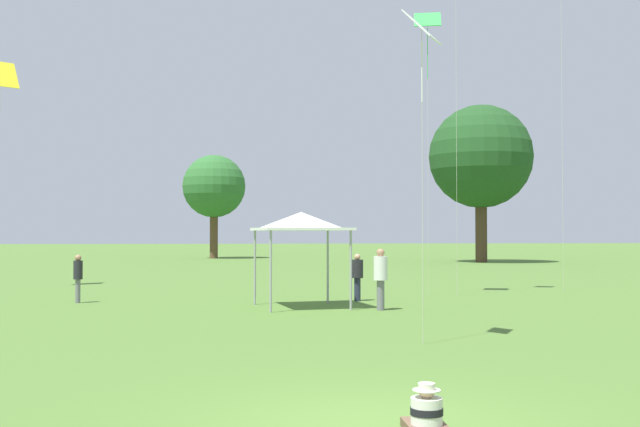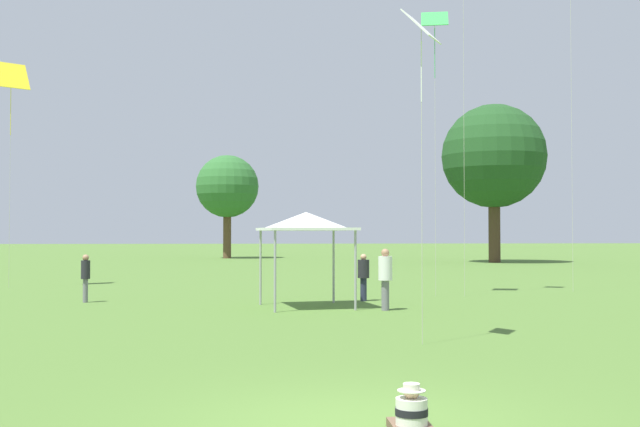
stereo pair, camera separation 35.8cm
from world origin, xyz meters
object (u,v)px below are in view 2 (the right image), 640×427
object	(u,v)px
person_standing_3	(363,273)
kite_6	(435,28)
seated_toddler	(411,413)
person_standing_1	(385,274)
kite_2	(421,37)
person_standing_4	(86,273)
distant_tree_0	(227,187)
canopy_tent	(306,222)
kite_7	(11,79)
distant_tree_1	(494,157)

from	to	relation	value
person_standing_3	kite_6	xyz separation A→B (m)	(2.79, 1.70, 8.55)
seated_toddler	person_standing_1	bearing A→B (deg)	81.62
person_standing_3	kite_2	size ratio (longest dim) A/B	0.23
person_standing_3	person_standing_4	bearing A→B (deg)	85.43
person_standing_1	distant_tree_0	size ratio (longest dim) A/B	0.19
canopy_tent	kite_7	size ratio (longest dim) A/B	0.33
canopy_tent	distant_tree_0	xyz separation A→B (m)	(-4.09, 43.97, 3.75)
person_standing_1	canopy_tent	size ratio (longest dim) A/B	0.59
person_standing_1	kite_2	size ratio (longest dim) A/B	0.27
canopy_tent	kite_6	bearing A→B (deg)	36.74
person_standing_4	kite_6	bearing A→B (deg)	-106.20
kite_7	distant_tree_0	world-z (taller)	kite_7
person_standing_4	canopy_tent	distance (m)	7.40
kite_7	distant_tree_0	distance (m)	35.93
kite_7	kite_6	bearing A→B (deg)	-7.78
seated_toddler	person_standing_4	bearing A→B (deg)	113.98
kite_7	kite_2	bearing A→B (deg)	-40.91
person_standing_3	distant_tree_1	size ratio (longest dim) A/B	0.13
kite_2	distant_tree_0	world-z (taller)	distant_tree_0
kite_2	kite_6	xyz separation A→B (m)	(2.97, 11.17, 3.32)
seated_toddler	distant_tree_0	world-z (taller)	distant_tree_0
person_standing_3	kite_2	bearing A→B (deg)	176.05
kite_7	distant_tree_0	size ratio (longest dim) A/B	1.01
kite_6	distant_tree_1	xyz separation A→B (m)	(11.51, 29.02, -1.48)
kite_6	distant_tree_1	bearing A→B (deg)	125.97
person_standing_1	distant_tree_1	xyz separation A→B (m)	(14.10, 33.68, 6.93)
seated_toddler	distant_tree_0	distance (m)	58.49
distant_tree_0	distant_tree_1	bearing A→B (deg)	-29.17
person_standing_4	kite_2	world-z (taller)	kite_2
seated_toddler	kite_2	distance (m)	8.89
kite_6	person_standing_1	bearing A→B (deg)	-61.44
kite_2	kite_7	size ratio (longest dim) A/B	0.72
seated_toddler	kite_6	distance (m)	20.40
seated_toddler	kite_6	xyz separation A→B (m)	(4.54, 17.62, 9.23)
person_standing_1	kite_2	xyz separation A→B (m)	(-0.38, -6.51, 5.09)
distant_tree_0	person_standing_1	bearing A→B (deg)	-82.06
person_standing_1	canopy_tent	distance (m)	2.87
canopy_tent	kite_2	world-z (taller)	kite_2
kite_7	distant_tree_1	bearing A→B (deg)	50.87
person_standing_1	distant_tree_1	size ratio (longest dim) A/B	0.15
kite_2	distant_tree_0	xyz separation A→B (m)	(-5.90, 51.57, 0.16)
kite_7	distant_tree_0	bearing A→B (deg)	88.51
person_standing_1	kite_7	bearing A→B (deg)	-138.75
canopy_tent	person_standing_4	bearing A→B (deg)	162.77
person_standing_1	kite_6	bearing A→B (deg)	138.35
distant_tree_0	kite_6	bearing A→B (deg)	-77.61
person_standing_3	canopy_tent	bearing A→B (deg)	130.44
person_standing_3	distant_tree_0	size ratio (longest dim) A/B	0.17
person_standing_4	distant_tree_0	xyz separation A→B (m)	(2.81, 41.83, 5.36)
person_standing_1	distant_tree_0	world-z (taller)	distant_tree_0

